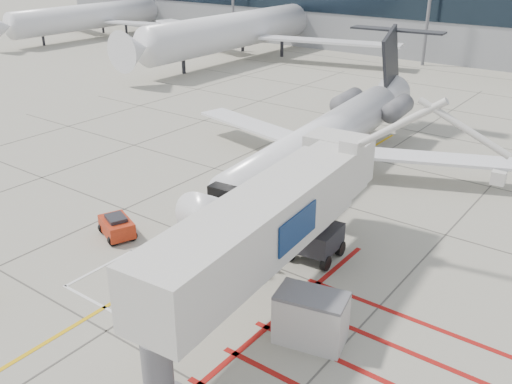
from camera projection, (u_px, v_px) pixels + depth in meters
The scene contains 9 objects.
ground_plane at pixel (176, 286), 25.59m from camera, with size 260.00×260.00×0.00m, color #9E9B88.
regional_jet at pixel (307, 126), 34.15m from camera, with size 24.33×30.68×8.04m, color white, non-canonical shape.
jet_bridge at pixel (256, 241), 22.22m from camera, with size 8.31×17.55×7.02m, color silver, non-canonical shape.
pushback_tug at pixel (117, 226), 29.64m from camera, with size 2.13×1.33×1.24m, color #AD2910, non-canonical shape.
baggage_cart at pixel (243, 256), 26.81m from camera, with size 1.97×1.24×1.24m, color #5D5D62, non-canonical shape.
ground_power_unit at pixel (311, 318), 21.71m from camera, with size 2.65×1.55×2.10m, color beige, non-canonical shape.
cone_nose at pixel (204, 243), 28.76m from camera, with size 0.35×0.35×0.48m, color #EC5B0C.
cone_side at pixel (228, 226), 30.52m from camera, with size 0.33×0.33×0.45m, color #F9470D.
bg_aircraft_b at pixel (252, 5), 73.25m from camera, with size 39.49×43.87×13.16m, color silver, non-canonical shape.
Camera 1 is at (15.81, -15.24, 14.26)m, focal length 40.00 mm.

